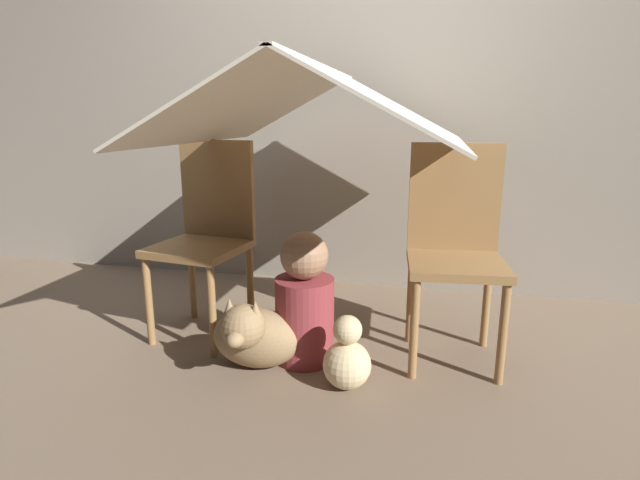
% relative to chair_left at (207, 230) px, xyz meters
% --- Properties ---
extents(ground_plane, '(8.80, 8.80, 0.00)m').
position_rel_chair_left_xyz_m(ground_plane, '(0.59, -0.21, -0.52)').
color(ground_plane, '#7A6651').
extents(wall_back, '(7.00, 0.05, 2.50)m').
position_rel_chair_left_xyz_m(wall_back, '(0.59, 0.91, 0.73)').
color(wall_back, gray).
rests_on(wall_back, ground_plane).
extents(chair_left, '(0.46, 0.46, 0.96)m').
position_rel_chair_left_xyz_m(chair_left, '(0.00, 0.00, 0.00)').
color(chair_left, olive).
rests_on(chair_left, ground_plane).
extents(chair_right, '(0.44, 0.44, 0.96)m').
position_rel_chair_left_xyz_m(chair_right, '(1.18, 0.00, 0.00)').
color(chair_right, olive).
rests_on(chair_right, ground_plane).
extents(sheet_canopy, '(1.21, 1.38, 0.33)m').
position_rel_chair_left_xyz_m(sheet_canopy, '(0.59, -0.08, 0.59)').
color(sheet_canopy, silver).
extents(person_front, '(0.26, 0.26, 0.59)m').
position_rel_chair_left_xyz_m(person_front, '(0.55, -0.21, -0.26)').
color(person_front, maroon).
rests_on(person_front, ground_plane).
extents(dog, '(0.39, 0.39, 0.36)m').
position_rel_chair_left_xyz_m(dog, '(0.36, -0.35, -0.36)').
color(dog, '#9E7F56').
rests_on(dog, ground_plane).
extents(plush_toy, '(0.20, 0.20, 0.31)m').
position_rel_chair_left_xyz_m(plush_toy, '(0.78, -0.41, -0.40)').
color(plush_toy, beige).
rests_on(plush_toy, ground_plane).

